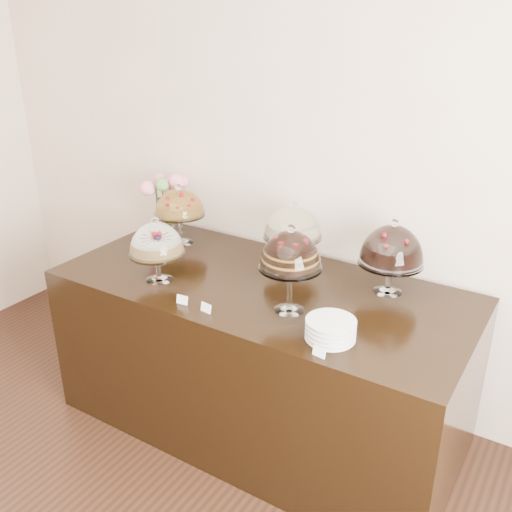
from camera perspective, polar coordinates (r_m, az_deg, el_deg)
The scene contains 12 objects.
wall_back at distance 3.24m, azimuth 6.11°, elevation 10.35°, with size 5.00×0.04×3.00m, color beige.
display_counter at distance 3.23m, azimuth 0.48°, elevation -10.00°, with size 2.20×1.00×0.90m, color black.
cake_stand_sugar_sponge at distance 3.01m, azimuth -9.93°, elevation 1.38°, with size 0.29×0.29×0.35m.
cake_stand_choco_layer at distance 2.63m, azimuth 3.48°, elevation 0.25°, with size 0.30×0.30×0.44m.
cake_stand_cheesecake at distance 3.14m, azimuth 3.70°, elevation 3.09°, with size 0.33×0.33×0.37m.
cake_stand_dark_choco at distance 2.90m, azimuth 13.44°, elevation 0.80°, with size 0.33×0.33×0.39m.
cake_stand_fruit_tart at distance 3.48m, azimuth -7.66°, elevation 5.09°, with size 0.31×0.31×0.37m.
flower_vase at distance 3.67m, azimuth -9.19°, elevation 6.01°, with size 0.31×0.33×0.41m.
plate_stack at distance 2.52m, azimuth 7.47°, elevation -7.33°, with size 0.21×0.21×0.09m.
price_card_left at distance 2.82m, azimuth -7.39°, elevation -4.36°, with size 0.06×0.01×0.04m, color white.
price_card_right at distance 2.42m, azimuth 6.33°, elevation -9.51°, with size 0.06×0.01×0.04m, color white.
price_card_extra at distance 2.74m, azimuth -5.03°, elevation -5.18°, with size 0.06×0.01×0.04m, color white.
Camera 1 is at (1.38, 0.15, 2.23)m, focal length 40.00 mm.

